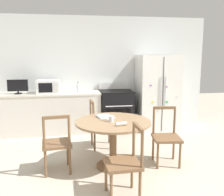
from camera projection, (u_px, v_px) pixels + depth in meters
ground_plane at (118, 177)px, 3.57m from camera, size 14.00×14.00×0.00m
back_wall at (98, 73)px, 5.92m from camera, size 5.20×0.10×2.60m
kitchen_counter at (51, 113)px, 5.55m from camera, size 2.21×0.64×0.90m
refrigerator at (157, 92)px, 5.80m from camera, size 0.93×0.73×1.71m
oven_range at (116, 110)px, 5.75m from camera, size 0.73×0.68×1.08m
microwave at (48, 86)px, 5.44m from camera, size 0.49×0.40×0.28m
countertop_tv at (18, 86)px, 5.30m from camera, size 0.42×0.16×0.31m
counter_bottle at (78, 88)px, 5.55m from camera, size 0.08×0.08×0.23m
dining_table at (113, 130)px, 3.82m from camera, size 1.15×1.15×0.73m
dining_chair_right at (166, 137)px, 3.97m from camera, size 0.47×0.47×0.90m
dining_chair_left at (57, 144)px, 3.67m from camera, size 0.46×0.46×0.90m
dining_chair_near at (125, 163)px, 3.02m from camera, size 0.44×0.44×0.90m
dining_chair_far at (101, 125)px, 4.66m from camera, size 0.45×0.45×0.90m
candle_glass at (111, 119)px, 3.75m from camera, size 0.08×0.08×0.09m
folded_napkin at (121, 124)px, 3.55m from camera, size 0.17×0.09×0.05m
mail_stack at (105, 117)px, 4.00m from camera, size 0.29×0.35×0.02m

